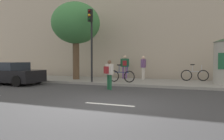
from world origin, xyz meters
name	(u,v)px	position (x,y,z in m)	size (l,w,h in m)	color
ground_plane	(109,105)	(0.00, 0.00, 0.00)	(80.00, 80.00, 0.00)	#38383A
sidewalk_curb	(150,83)	(0.00, 7.00, 0.07)	(36.00, 4.00, 0.15)	gray
lane_markings	(109,104)	(0.00, 0.00, 0.00)	(25.80, 0.16, 0.01)	silver
building_backdrop	(163,24)	(0.00, 12.00, 4.56)	(36.00, 5.00, 9.13)	#B7A893
traffic_light	(91,34)	(-3.35, 5.24, 3.14)	(0.24, 0.45, 4.46)	black
poster_column	(223,61)	(4.15, 6.90, 1.46)	(1.13, 1.13, 2.58)	#9E9B93
street_tree	(76,24)	(-5.25, 6.65, 4.07)	(3.41, 3.41, 5.42)	brown
pedestrian_in_light_jacket	(109,72)	(-1.42, 3.45, 0.90)	(0.51, 0.51, 1.52)	#1E5938
pedestrian_near_pole	(143,66)	(-0.77, 8.28, 1.12)	(0.28, 0.65, 1.65)	silver
pedestrian_in_dark_shirt	(125,65)	(-2.20, 8.43, 1.17)	(0.61, 0.47, 1.71)	#724C84
bicycle_leaning	(121,76)	(-1.58, 5.89, 0.54)	(1.77, 0.26, 1.09)	black
bicycle_upright	(195,75)	(2.64, 8.37, 0.54)	(1.74, 0.45, 1.09)	black
parked_car_silver	(8,73)	(-8.34, 3.55, 0.67)	(4.49, 1.99, 1.38)	black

